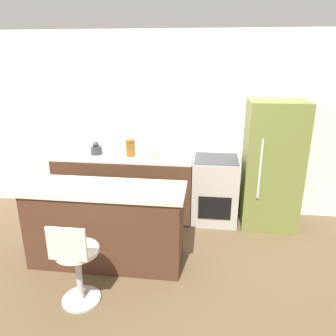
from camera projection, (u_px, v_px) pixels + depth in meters
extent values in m
plane|color=brown|center=(141.00, 225.00, 4.60)|extent=(14.00, 14.00, 0.00)
cube|color=white|center=(148.00, 125.00, 4.79)|extent=(8.00, 0.06, 2.60)
cube|color=#4C2D1E|center=(125.00, 186.00, 4.79)|extent=(1.96, 0.60, 0.89)
cube|color=beige|center=(124.00, 157.00, 4.64)|extent=(1.96, 0.60, 0.03)
cube|color=#9EA3A8|center=(100.00, 154.00, 4.68)|extent=(0.44, 0.33, 0.01)
cube|color=#4C2D1E|center=(106.00, 227.00, 3.68)|extent=(1.70, 0.58, 0.88)
cube|color=beige|center=(104.00, 189.00, 3.53)|extent=(1.77, 0.61, 0.04)
cube|color=#B7B2A8|center=(215.00, 190.00, 4.63)|extent=(0.63, 0.60, 0.92)
cube|color=black|center=(215.00, 208.00, 4.39)|extent=(0.44, 0.01, 0.32)
cube|color=#333338|center=(216.00, 159.00, 4.48)|extent=(0.59, 0.57, 0.01)
cube|color=olive|center=(272.00, 165.00, 4.40)|extent=(0.73, 0.63, 1.73)
cube|color=silver|center=(260.00, 170.00, 4.10)|extent=(0.02, 0.02, 0.78)
cylinder|color=#B7B7BC|center=(82.00, 299.00, 3.20)|extent=(0.37, 0.37, 0.02)
cylinder|color=#B7B7BC|center=(79.00, 277.00, 3.11)|extent=(0.06, 0.06, 0.54)
cylinder|color=silver|center=(76.00, 251.00, 3.02)|extent=(0.41, 0.41, 0.04)
cube|color=silver|center=(67.00, 244.00, 2.79)|extent=(0.35, 0.02, 0.32)
cylinder|color=#333338|center=(96.00, 150.00, 4.66)|extent=(0.17, 0.17, 0.11)
sphere|color=#333338|center=(96.00, 144.00, 4.64)|extent=(0.09, 0.09, 0.09)
cylinder|color=#C1B28E|center=(152.00, 153.00, 4.57)|extent=(0.21, 0.21, 0.09)
cylinder|color=brown|center=(130.00, 148.00, 4.59)|extent=(0.13, 0.13, 0.21)
cylinder|color=brown|center=(130.00, 141.00, 4.55)|extent=(0.14, 0.14, 0.02)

